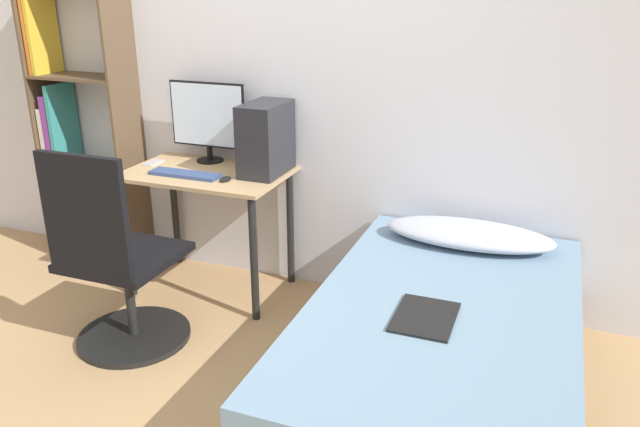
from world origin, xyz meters
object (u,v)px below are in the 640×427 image
(bed, at_px, (439,357))
(pc_tower, at_px, (266,139))
(keyboard, at_px, (185,174))
(monitor, at_px, (208,118))
(bookshelf, at_px, (75,137))
(office_chair, at_px, (118,275))

(bed, relative_size, pc_tower, 4.69)
(keyboard, height_order, pc_tower, pc_tower)
(bed, relative_size, monitor, 3.85)
(pc_tower, bearing_deg, keyboard, -152.25)
(bookshelf, distance_m, pc_tower, 1.43)
(keyboard, xyz_separation_m, pc_tower, (0.41, 0.22, 0.19))
(bed, bearing_deg, office_chair, -176.93)
(bookshelf, height_order, pc_tower, bookshelf)
(office_chair, distance_m, monitor, 1.13)
(pc_tower, bearing_deg, monitor, 166.53)
(bookshelf, height_order, bed, bookshelf)
(keyboard, bearing_deg, monitor, 94.06)
(office_chair, relative_size, keyboard, 2.56)
(bed, height_order, pc_tower, pc_tower)
(bed, xyz_separation_m, keyboard, (-1.59, 0.53, 0.51))
(bed, distance_m, keyboard, 1.75)
(office_chair, xyz_separation_m, pc_tower, (0.44, 0.84, 0.55))
(bed, xyz_separation_m, monitor, (-1.61, 0.86, 0.77))
(bed, bearing_deg, keyboard, 161.45)
(office_chair, bearing_deg, bed, 3.07)
(bookshelf, relative_size, keyboard, 4.38)
(keyboard, bearing_deg, pc_tower, 27.75)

